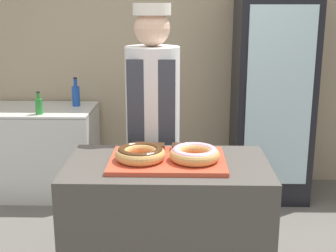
{
  "coord_description": "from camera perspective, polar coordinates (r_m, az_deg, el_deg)",
  "views": [
    {
      "loc": [
        0.06,
        -2.4,
        1.74
      ],
      "look_at": [
        0.0,
        0.1,
        1.08
      ],
      "focal_mm": 50.0,
      "sensor_mm": 36.0,
      "label": 1
    }
  ],
  "objects": [
    {
      "name": "baker_person",
      "position": [
        3.1,
        -1.86,
        -0.39
      ],
      "size": [
        0.35,
        0.35,
        1.74
      ],
      "color": "#4C4C51",
      "rests_on": "ground_plane"
    },
    {
      "name": "bottle_blue",
      "position": [
        4.44,
        -11.16,
        3.73
      ],
      "size": [
        0.07,
        0.07,
        0.27
      ],
      "color": "#1E4CB2",
      "rests_on": "chest_freezer"
    },
    {
      "name": "brownie_back_left",
      "position": [
        2.69,
        -1.26,
        -2.57
      ],
      "size": [
        0.08,
        0.08,
        0.03
      ],
      "color": "#382111",
      "rests_on": "serving_tray"
    },
    {
      "name": "donut_light_glaze",
      "position": [
        2.5,
        3.27,
        -3.37
      ],
      "size": [
        0.27,
        0.27,
        0.07
      ],
      "color": "tan",
      "rests_on": "serving_tray"
    },
    {
      "name": "bottle_green",
      "position": [
        4.18,
        -15.47,
        2.43
      ],
      "size": [
        0.06,
        0.06,
        0.2
      ],
      "color": "#2D8C38",
      "rests_on": "chest_freezer"
    },
    {
      "name": "donut_chocolate_glaze",
      "position": [
        2.51,
        -3.4,
        -3.32
      ],
      "size": [
        0.27,
        0.27,
        0.07
      ],
      "color": "tan",
      "rests_on": "serving_tray"
    },
    {
      "name": "serving_tray",
      "position": [
        2.54,
        -0.05,
        -4.24
      ],
      "size": [
        0.62,
        0.45,
        0.02
      ],
      "color": "#D84C33",
      "rests_on": "display_counter"
    },
    {
      "name": "chest_freezer",
      "position": [
        4.53,
        -15.12,
        -2.88
      ],
      "size": [
        0.99,
        0.67,
        0.81
      ],
      "color": "silver",
      "rests_on": "ground_plane"
    },
    {
      "name": "beverage_fridge",
      "position": [
        4.29,
        12.52,
        3.65
      ],
      "size": [
        0.66,
        0.63,
        1.88
      ],
      "color": "black",
      "rests_on": "ground_plane"
    },
    {
      "name": "wall_back",
      "position": [
        4.55,
        0.63,
        9.79
      ],
      "size": [
        8.0,
        0.06,
        2.7
      ],
      "color": "tan",
      "rests_on": "ground_plane"
    },
    {
      "name": "display_counter",
      "position": [
        2.73,
        -0.05,
        -13.47
      ],
      "size": [
        1.1,
        0.64,
        0.9
      ],
      "color": "#4C4742",
      "rests_on": "ground_plane"
    },
    {
      "name": "brownie_back_right",
      "position": [
        2.68,
        1.32,
        -2.59
      ],
      "size": [
        0.08,
        0.08,
        0.03
      ],
      "color": "#382111",
      "rests_on": "serving_tray"
    }
  ]
}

